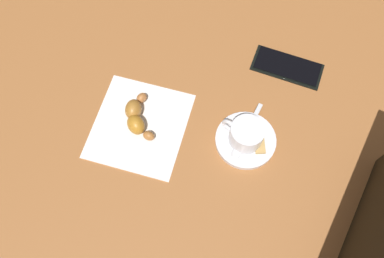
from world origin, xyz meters
The scene contains 8 objects.
ground_plane centered at (0.00, 0.00, 0.00)m, with size 1.80×1.80×0.00m, color #9D5F31.
saucer centered at (-0.12, 0.00, 0.01)m, with size 0.12×0.12×0.01m, color silver.
espresso_cup centered at (-0.12, 0.00, 0.04)m, with size 0.08×0.07×0.05m.
teaspoon centered at (-0.11, 0.00, 0.01)m, with size 0.07×0.13×0.01m.
sugar_packet centered at (-0.15, 0.00, 0.01)m, with size 0.06×0.02×0.01m, color tan.
napkin centered at (0.10, -0.03, 0.00)m, with size 0.19×0.20×0.00m, color white.
croissant centered at (0.10, -0.04, 0.02)m, with size 0.07×0.12×0.04m.
cell_phone centered at (-0.22, -0.18, 0.00)m, with size 0.17×0.11×0.01m.
Camera 1 is at (-0.02, 0.30, 0.74)m, focal length 36.84 mm.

